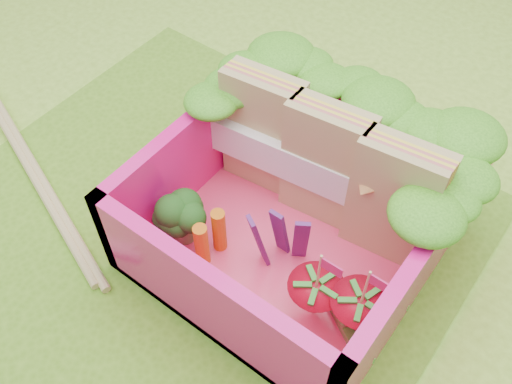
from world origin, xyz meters
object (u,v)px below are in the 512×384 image
object	(u,v)px
bento_box	(295,212)
strawberry_right	(357,315)
strawberry_left	(314,299)
chopsticks	(23,153)
broccoli	(181,215)
sandwich_stack	(326,165)

from	to	relation	value
bento_box	strawberry_right	xyz separation A→B (m)	(0.50, -0.24, -0.09)
bento_box	strawberry_left	bearing A→B (deg)	-42.85
strawberry_right	bento_box	bearing A→B (deg)	154.26
strawberry_left	chopsticks	bearing A→B (deg)	-175.61
broccoli	strawberry_left	bearing A→B (deg)	2.20
chopsticks	sandwich_stack	bearing A→B (deg)	23.03
strawberry_right	broccoli	bearing A→B (deg)	-175.53
sandwich_stack	broccoli	distance (m)	0.73
strawberry_right	chopsticks	distance (m)	2.10
strawberry_right	chopsticks	world-z (taller)	strawberry_right
broccoli	strawberry_right	xyz separation A→B (m)	(0.94, 0.07, -0.04)
broccoli	strawberry_left	world-z (taller)	strawberry_left
sandwich_stack	chopsticks	distance (m)	1.76
chopsticks	bento_box	bearing A→B (deg)	15.25
bento_box	chopsticks	bearing A→B (deg)	-164.75
sandwich_stack	strawberry_right	distance (m)	0.72
bento_box	broccoli	size ratio (longest dim) A/B	4.27
strawberry_left	strawberry_right	world-z (taller)	strawberry_right
bento_box	chopsticks	xyz separation A→B (m)	(-1.58, -0.43, -0.25)
sandwich_stack	broccoli	size ratio (longest dim) A/B	4.15
bento_box	chopsticks	size ratio (longest dim) A/B	0.62
bento_box	chopsticks	distance (m)	1.66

